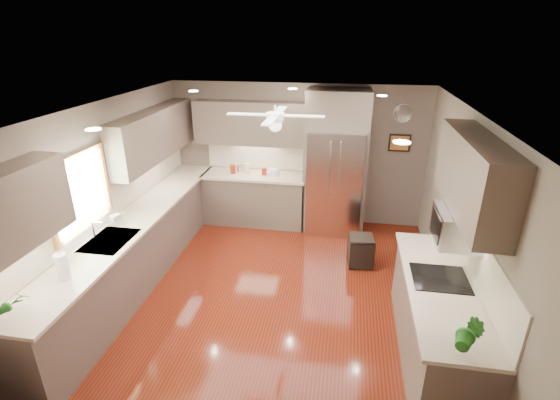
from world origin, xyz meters
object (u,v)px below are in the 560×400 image
(potted_plant_right, at_px, (470,336))
(bowl, at_px, (273,174))
(canister_a, at_px, (233,169))
(stool, at_px, (361,251))
(soap_bottle, at_px, (116,217))
(canister_c, at_px, (247,168))
(canister_d, at_px, (264,172))
(potted_plant_left, at_px, (14,302))
(canister_b, at_px, (240,169))
(microwave, at_px, (457,227))
(paper_towel, at_px, (62,267))
(refrigerator, at_px, (335,166))

(potted_plant_right, distance_m, bowl, 4.55)
(canister_a, distance_m, potted_plant_right, 4.98)
(bowl, height_order, stool, bowl)
(soap_bottle, height_order, bowl, soap_bottle)
(canister_c, height_order, canister_d, canister_c)
(canister_a, xyz_separation_m, potted_plant_left, (-0.84, -4.13, 0.07))
(canister_b, xyz_separation_m, soap_bottle, (-1.06, -2.33, 0.03))
(potted_plant_right, height_order, microwave, microwave)
(canister_d, height_order, potted_plant_left, potted_plant_left)
(soap_bottle, relative_size, bowl, 0.85)
(potted_plant_right, bearing_deg, microwave, 84.74)
(canister_d, relative_size, paper_towel, 0.41)
(potted_plant_right, xyz_separation_m, stool, (-0.74, 2.76, -0.88))
(potted_plant_right, bearing_deg, canister_b, 126.04)
(potted_plant_left, relative_size, bowl, 1.30)
(potted_plant_left, bearing_deg, canister_b, 77.25)
(canister_b, distance_m, refrigerator, 1.72)
(potted_plant_right, relative_size, microwave, 0.63)
(potted_plant_right, height_order, refrigerator, refrigerator)
(canister_c, bearing_deg, potted_plant_left, -104.48)
(canister_d, distance_m, bowl, 0.17)
(stool, bearing_deg, canister_b, 150.04)
(canister_d, xyz_separation_m, potted_plant_right, (2.46, -3.95, 0.11))
(refrigerator, bearing_deg, microwave, -63.91)
(soap_bottle, relative_size, refrigerator, 0.08)
(canister_b, height_order, soap_bottle, soap_bottle)
(canister_c, bearing_deg, canister_d, -11.33)
(soap_bottle, height_order, microwave, microwave)
(soap_bottle, bearing_deg, bowl, 52.82)
(stool, bearing_deg, paper_towel, -142.96)
(canister_a, distance_m, canister_d, 0.57)
(potted_plant_left, bearing_deg, potted_plant_right, 2.77)
(bowl, bearing_deg, soap_bottle, -127.18)
(potted_plant_right, bearing_deg, stool, 104.94)
(canister_d, xyz_separation_m, refrigerator, (1.25, -0.03, 0.19))
(canister_b, bearing_deg, bowl, -8.67)
(potted_plant_left, xyz_separation_m, potted_plant_right, (3.88, 0.19, 0.02))
(potted_plant_left, distance_m, potted_plant_right, 3.88)
(soap_bottle, bearing_deg, microwave, -6.68)
(potted_plant_right, xyz_separation_m, microwave, (0.11, 1.21, 0.37))
(canister_c, xyz_separation_m, potted_plant_left, (-1.09, -4.20, 0.06))
(soap_bottle, distance_m, bowl, 2.80)
(canister_c, xyz_separation_m, canister_d, (0.33, -0.07, -0.03))
(canister_b, relative_size, microwave, 0.28)
(potted_plant_left, height_order, paper_towel, paper_towel)
(stool, bearing_deg, potted_plant_right, -75.06)
(bowl, distance_m, paper_towel, 3.84)
(potted_plant_left, bearing_deg, paper_towel, 86.69)
(canister_d, height_order, paper_towel, paper_towel)
(canister_a, xyz_separation_m, potted_plant_right, (3.03, -3.94, 0.09))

